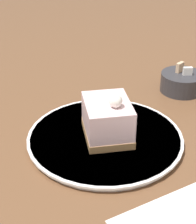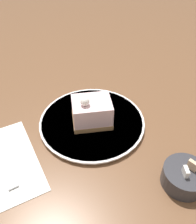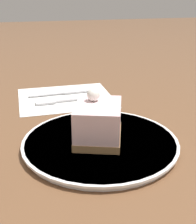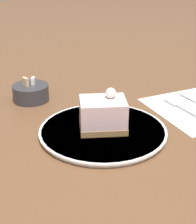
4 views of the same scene
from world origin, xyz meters
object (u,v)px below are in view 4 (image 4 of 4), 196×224
object	(u,v)px
plate	(103,131)
sugar_bowl	(31,93)
fork	(183,108)
cake_slice	(103,114)

from	to	relation	value
plate	sugar_bowl	distance (m)	0.27
sugar_bowl	fork	bearing A→B (deg)	-31.72
fork	cake_slice	bearing A→B (deg)	-175.50
cake_slice	fork	world-z (taller)	cake_slice
fork	sugar_bowl	world-z (taller)	sugar_bowl
plate	cake_slice	xyz separation A→B (m)	(0.00, 0.00, 0.04)
cake_slice	fork	xyz separation A→B (m)	(0.23, 0.04, -0.04)
plate	cake_slice	world-z (taller)	cake_slice
cake_slice	plate	bearing A→B (deg)	-99.92
fork	sugar_bowl	distance (m)	0.39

